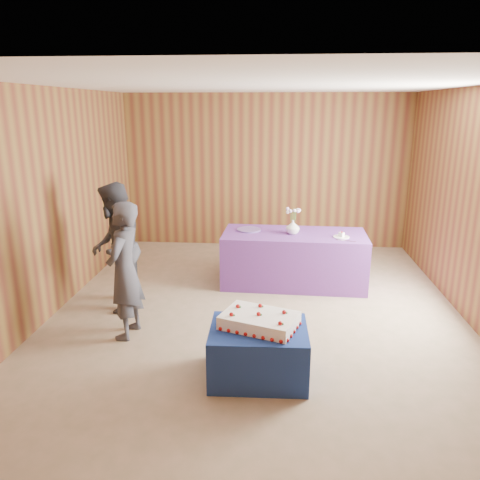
# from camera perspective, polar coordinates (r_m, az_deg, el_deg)

# --- Properties ---
(ground) EXTENTS (6.00, 6.00, 0.00)m
(ground) POSITION_cam_1_polar(r_m,az_deg,el_deg) (5.88, 2.09, -8.87)
(ground) COLOR #9E826D
(ground) RESTS_ON ground
(room_shell) EXTENTS (5.04, 6.04, 2.72)m
(room_shell) POSITION_cam_1_polar(r_m,az_deg,el_deg) (5.37, 2.29, 8.86)
(room_shell) COLOR brown
(room_shell) RESTS_ON ground
(cake_table) EXTENTS (0.92, 0.72, 0.50)m
(cake_table) POSITION_cam_1_polar(r_m,az_deg,el_deg) (4.50, 2.26, -13.53)
(cake_table) COLOR navy
(cake_table) RESTS_ON ground
(serving_table) EXTENTS (2.03, 0.97, 0.75)m
(serving_table) POSITION_cam_1_polar(r_m,az_deg,el_deg) (6.72, 6.56, -2.27)
(serving_table) COLOR #61328A
(serving_table) RESTS_ON ground
(sheet_cake) EXTENTS (0.82, 0.68, 0.16)m
(sheet_cake) POSITION_cam_1_polar(r_m,az_deg,el_deg) (4.39, 2.38, -9.77)
(sheet_cake) COLOR white
(sheet_cake) RESTS_ON cake_table
(vase) EXTENTS (0.22, 0.22, 0.20)m
(vase) POSITION_cam_1_polar(r_m,az_deg,el_deg) (6.56, 6.45, 1.58)
(vase) COLOR silver
(vase) RESTS_ON serving_table
(flower_spray) EXTENTS (0.21, 0.21, 0.16)m
(flower_spray) POSITION_cam_1_polar(r_m,az_deg,el_deg) (6.50, 6.51, 3.58)
(flower_spray) COLOR #32692A
(flower_spray) RESTS_ON vase
(platter) EXTENTS (0.43, 0.43, 0.02)m
(platter) POSITION_cam_1_polar(r_m,az_deg,el_deg) (6.73, 1.10, 1.27)
(platter) COLOR #6B4E9C
(platter) RESTS_ON serving_table
(plate) EXTENTS (0.29, 0.29, 0.01)m
(plate) POSITION_cam_1_polar(r_m,az_deg,el_deg) (6.51, 12.25, 0.37)
(plate) COLOR white
(plate) RESTS_ON serving_table
(cake_slice) EXTENTS (0.09, 0.09, 0.08)m
(cake_slice) POSITION_cam_1_polar(r_m,az_deg,el_deg) (6.50, 12.27, 0.68)
(cake_slice) COLOR white
(cake_slice) RESTS_ON plate
(knife) EXTENTS (0.26, 0.09, 0.00)m
(knife) POSITION_cam_1_polar(r_m,az_deg,el_deg) (6.36, 12.79, -0.09)
(knife) COLOR silver
(knife) RESTS_ON serving_table
(guest_left) EXTENTS (0.41, 0.58, 1.52)m
(guest_left) POSITION_cam_1_polar(r_m,az_deg,el_deg) (5.20, -13.90, -3.67)
(guest_left) COLOR #3A3A44
(guest_left) RESTS_ON ground
(guest_right) EXTENTS (0.75, 0.89, 1.60)m
(guest_right) POSITION_cam_1_polar(r_m,az_deg,el_deg) (5.94, -14.96, -0.89)
(guest_right) COLOR #33353D
(guest_right) RESTS_ON ground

